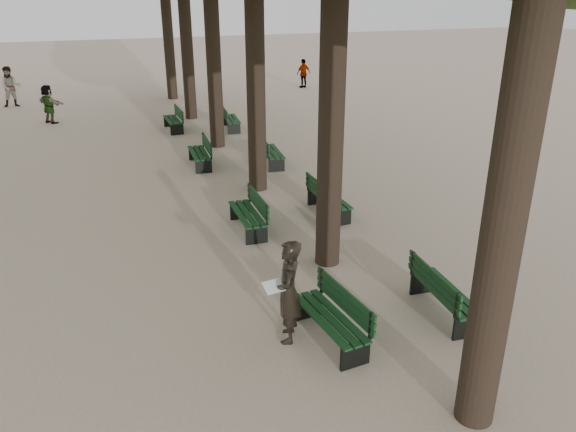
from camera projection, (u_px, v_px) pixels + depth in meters
name	position (u px, v px, depth m)	size (l,w,h in m)	color
ground	(317.00, 356.00, 9.04)	(120.00, 120.00, 0.00)	tan
bench_left_0	(330.00, 327.00, 9.34)	(0.74, 1.85, 0.92)	black
bench_left_1	(248.00, 220.00, 13.55)	(0.62, 1.82, 0.92)	black
bench_left_2	(200.00, 158.00, 18.39)	(0.67, 1.83, 0.92)	black
bench_left_3	(173.00, 124.00, 22.91)	(0.60, 1.81, 0.92)	black
bench_right_0	(444.00, 301.00, 10.10)	(0.72, 1.84, 0.92)	black
bench_right_1	(329.00, 204.00, 14.53)	(0.58, 1.80, 0.92)	black
bench_right_2	(272.00, 157.00, 18.55)	(0.76, 1.85, 0.92)	black
bench_right_3	(231.00, 123.00, 23.06)	(0.77, 1.85, 0.92)	black
man_with_map	(288.00, 292.00, 9.16)	(0.73, 0.80, 1.80)	black
pedestrian_a	(11.00, 87.00, 27.11)	(0.94, 0.39, 1.93)	#262628
pedestrian_e	(49.00, 104.00, 23.95)	(1.52, 0.33, 1.63)	#262628
pedestrian_c	(304.00, 73.00, 32.26)	(0.95, 0.32, 1.62)	#262628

